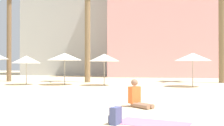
# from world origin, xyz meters

# --- Properties ---
(hotel_pink) EXTENTS (25.37, 10.00, 18.64)m
(hotel_pink) POSITION_xyz_m (8.72, 31.29, 9.32)
(hotel_pink) COLOR pink
(hotel_pink) RESTS_ON ground
(hotel_tower_gray) EXTENTS (16.92, 11.17, 22.85)m
(hotel_tower_gray) POSITION_xyz_m (-8.86, 36.93, 11.42)
(hotel_tower_gray) COLOR #A8A8A3
(hotel_tower_gray) RESTS_ON ground
(cafe_umbrella_0) EXTENTS (2.08, 2.08, 2.11)m
(cafe_umbrella_0) POSITION_xyz_m (-7.71, 13.87, 1.83)
(cafe_umbrella_0) COLOR gray
(cafe_umbrella_0) RESTS_ON ground
(cafe_umbrella_2) EXTENTS (2.51, 2.51, 2.30)m
(cafe_umbrella_2) POSITION_xyz_m (-4.95, 14.27, 2.03)
(cafe_umbrella_2) COLOR gray
(cafe_umbrella_2) RESTS_ON ground
(cafe_umbrella_4) EXTENTS (2.36, 2.36, 2.23)m
(cafe_umbrella_4) POSITION_xyz_m (3.97, 13.88, 1.97)
(cafe_umbrella_4) COLOR gray
(cafe_umbrella_4) RESTS_ON ground
(cafe_umbrella_7) EXTENTS (2.15, 2.15, 2.21)m
(cafe_umbrella_7) POSITION_xyz_m (-2.00, 14.06, 1.95)
(cafe_umbrella_7) COLOR gray
(cafe_umbrella_7) RESTS_ON ground
(beach_towel) EXTENTS (1.94, 1.39, 0.01)m
(beach_towel) POSITION_xyz_m (1.52, 1.85, 0.01)
(beach_towel) COLOR #EF6684
(beach_towel) RESTS_ON ground
(backpack) EXTENTS (0.32, 0.35, 0.42)m
(backpack) POSITION_xyz_m (0.63, 1.61, 0.20)
(backpack) COLOR #414977
(backpack) RESTS_ON ground
(person_mid_left) EXTENTS (0.91, 0.89, 0.95)m
(person_mid_left) POSITION_xyz_m (0.97, 4.43, 0.34)
(person_mid_left) COLOR #936B51
(person_mid_left) RESTS_ON ground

